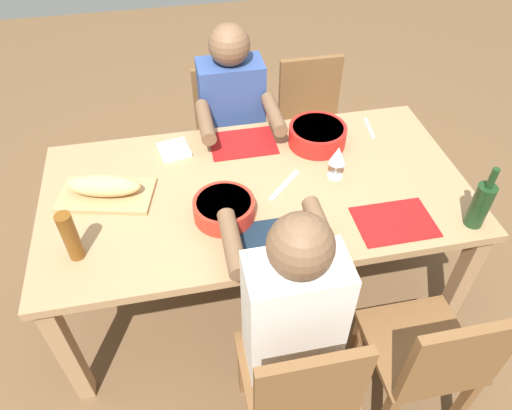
# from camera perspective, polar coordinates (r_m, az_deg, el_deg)

# --- Properties ---
(ground_plane) EXTENTS (8.00, 8.00, 0.00)m
(ground_plane) POSITION_cam_1_polar(r_m,az_deg,el_deg) (2.68, 0.00, -9.67)
(ground_plane) COLOR brown
(dining_table) EXTENTS (1.88, 0.97, 0.74)m
(dining_table) POSITION_cam_1_polar(r_m,az_deg,el_deg) (2.18, 0.00, 0.61)
(dining_table) COLOR #A87F56
(dining_table) RESTS_ON ground_plane
(chair_far_left) EXTENTS (0.40, 0.40, 0.85)m
(chair_far_left) POSITION_cam_1_polar(r_m,az_deg,el_deg) (2.02, 20.19, -16.85)
(chair_far_left) COLOR brown
(chair_far_left) RESTS_ON ground_plane
(chair_far_center) EXTENTS (0.40, 0.40, 0.85)m
(chair_far_center) POSITION_cam_1_polar(r_m,az_deg,el_deg) (1.87, 5.26, -20.60)
(chair_far_center) COLOR brown
(chair_far_center) RESTS_ON ground_plane
(diner_far_center) EXTENTS (0.41, 0.53, 1.20)m
(diner_far_center) POSITION_cam_1_polar(r_m,az_deg,el_deg) (1.77, 4.12, -12.35)
(diner_far_center) COLOR #2D2D38
(diner_far_center) RESTS_ON ground_plane
(chair_near_left) EXTENTS (0.40, 0.40, 0.85)m
(chair_near_left) POSITION_cam_1_polar(r_m,az_deg,el_deg) (3.02, 6.71, 9.91)
(chair_near_left) COLOR brown
(chair_near_left) RESTS_ON ground_plane
(chair_near_center) EXTENTS (0.40, 0.40, 0.85)m
(chair_near_center) POSITION_cam_1_polar(r_m,az_deg,el_deg) (2.92, -3.19, 8.83)
(chair_near_center) COLOR brown
(chair_near_center) RESTS_ON ground_plane
(diner_near_center) EXTENTS (0.41, 0.53, 1.20)m
(diner_near_center) POSITION_cam_1_polar(r_m,az_deg,el_deg) (2.64, -2.73, 10.37)
(diner_near_center) COLOR #2D2D38
(diner_near_center) RESTS_ON ground_plane
(serving_bowl_salad) EXTENTS (0.26, 0.26, 0.08)m
(serving_bowl_salad) POSITION_cam_1_polar(r_m,az_deg,el_deg) (1.97, -3.82, -0.33)
(serving_bowl_salad) COLOR red
(serving_bowl_salad) RESTS_ON dining_table
(serving_bowl_fruit) EXTENTS (0.28, 0.28, 0.10)m
(serving_bowl_fruit) POSITION_cam_1_polar(r_m,az_deg,el_deg) (2.37, 7.33, 8.37)
(serving_bowl_fruit) COLOR red
(serving_bowl_fruit) RESTS_ON dining_table
(cutting_board) EXTENTS (0.44, 0.31, 0.02)m
(cutting_board) POSITION_cam_1_polar(r_m,az_deg,el_deg) (2.18, -17.40, 1.14)
(cutting_board) COLOR tan
(cutting_board) RESTS_ON dining_table
(bread_loaf) EXTENTS (0.34, 0.18, 0.09)m
(bread_loaf) POSITION_cam_1_polar(r_m,az_deg,el_deg) (2.14, -17.71, 2.22)
(bread_loaf) COLOR tan
(bread_loaf) RESTS_ON cutting_board
(wine_bottle) EXTENTS (0.08, 0.08, 0.29)m
(wine_bottle) POSITION_cam_1_polar(r_m,az_deg,el_deg) (2.10, 25.22, 0.09)
(wine_bottle) COLOR #193819
(wine_bottle) RESTS_ON dining_table
(beer_bottle) EXTENTS (0.06, 0.06, 0.22)m
(beer_bottle) POSITION_cam_1_polar(r_m,az_deg,el_deg) (1.90, -21.26, -3.52)
(beer_bottle) COLOR brown
(beer_bottle) RESTS_ON dining_table
(wine_glass) EXTENTS (0.08, 0.08, 0.17)m
(wine_glass) POSITION_cam_1_polar(r_m,az_deg,el_deg) (2.14, 9.72, 5.70)
(wine_glass) COLOR silver
(wine_glass) RESTS_ON dining_table
(placemat_far_left) EXTENTS (0.32, 0.23, 0.01)m
(placemat_far_left) POSITION_cam_1_polar(r_m,az_deg,el_deg) (2.05, 16.18, -1.95)
(placemat_far_left) COLOR maroon
(placemat_far_left) RESTS_ON dining_table
(placemat_far_center) EXTENTS (0.32, 0.23, 0.01)m
(placemat_far_center) POSITION_cam_1_polar(r_m,az_deg,el_deg) (1.90, 1.95, -4.26)
(placemat_far_center) COLOR #142333
(placemat_far_center) RESTS_ON dining_table
(fork_near_left) EXTENTS (0.04, 0.17, 0.01)m
(fork_near_left) POSITION_cam_1_polar(r_m,az_deg,el_deg) (2.55, 13.32, 8.95)
(fork_near_left) COLOR silver
(fork_near_left) RESTS_ON dining_table
(placemat_near_center) EXTENTS (0.32, 0.23, 0.01)m
(placemat_near_center) POSITION_cam_1_polar(r_m,az_deg,el_deg) (2.38, -1.57, 7.37)
(placemat_near_center) COLOR maroon
(placemat_near_center) RESTS_ON dining_table
(carving_knife) EXTENTS (0.18, 0.18, 0.01)m
(carving_knife) POSITION_cam_1_polar(r_m,az_deg,el_deg) (2.14, 3.42, 2.37)
(carving_knife) COLOR silver
(carving_knife) RESTS_ON dining_table
(napkin_stack) EXTENTS (0.16, 0.16, 0.02)m
(napkin_stack) POSITION_cam_1_polar(r_m,az_deg,el_deg) (2.35, -9.75, 6.49)
(napkin_stack) COLOR white
(napkin_stack) RESTS_ON dining_table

